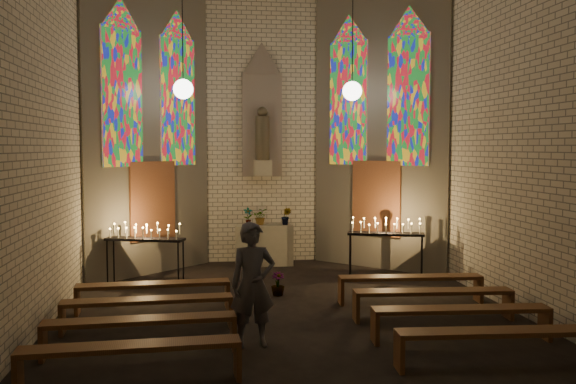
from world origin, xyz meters
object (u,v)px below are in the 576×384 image
object	(u,v)px
votive_stand_left	(145,235)
votive_stand_right	(386,230)
altar	(264,245)
aisle_flower_pot	(278,284)
visitor	(253,285)

from	to	relation	value
votive_stand_left	votive_stand_right	world-z (taller)	votive_stand_right
altar	aisle_flower_pot	bearing A→B (deg)	-90.61
aisle_flower_pot	votive_stand_right	size ratio (longest dim) A/B	0.27
altar	votive_stand_left	bearing A→B (deg)	-144.46
votive_stand_left	votive_stand_right	xyz separation A→B (m)	(5.30, 0.09, 0.01)
votive_stand_right	visitor	world-z (taller)	visitor
altar	visitor	world-z (taller)	visitor
votive_stand_right	aisle_flower_pot	bearing A→B (deg)	-133.49
aisle_flower_pot	votive_stand_left	distance (m)	3.14
votive_stand_left	votive_stand_right	size ratio (longest dim) A/B	0.99
votive_stand_left	aisle_flower_pot	bearing A→B (deg)	-10.13
altar	votive_stand_right	size ratio (longest dim) A/B	0.80
votive_stand_right	visitor	size ratio (longest dim) A/B	0.95
votive_stand_left	votive_stand_right	bearing A→B (deg)	18.45
aisle_flower_pot	visitor	size ratio (longest dim) A/B	0.25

